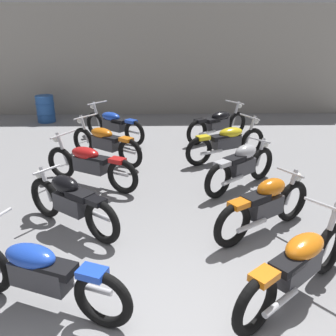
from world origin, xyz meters
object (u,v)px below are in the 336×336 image
motorcycle_left_row_0 (40,273)px  motorcycle_left_row_4 (113,124)px  motorcycle_left_row_2 (90,164)px  motorcycle_right_row_3 (227,141)px  motorcycle_right_row_2 (242,165)px  motorcycle_right_row_1 (265,205)px  motorcycle_right_row_4 (218,123)px  motorcycle_right_row_0 (298,265)px  motorcycle_left_row_3 (105,142)px  oil_drum (46,109)px  motorcycle_left_row_1 (71,201)px

motorcycle_left_row_0 → motorcycle_left_row_4: same height
motorcycle_left_row_2 → motorcycle_right_row_3: size_ratio=0.98×
motorcycle_left_row_4 → motorcycle_right_row_2: bearing=-48.5°
motorcycle_right_row_1 → motorcycle_right_row_4: bearing=89.8°
motorcycle_right_row_0 → motorcycle_right_row_1: motorcycle_right_row_0 is taller
motorcycle_left_row_0 → motorcycle_left_row_3: bearing=89.6°
motorcycle_left_row_0 → motorcycle_right_row_4: size_ratio=1.13×
motorcycle_left_row_0 → oil_drum: motorcycle_left_row_0 is taller
motorcycle_left_row_0 → motorcycle_left_row_4: bearing=89.6°
motorcycle_left_row_4 → motorcycle_right_row_2: 4.21m
motorcycle_left_row_2 → motorcycle_right_row_1: size_ratio=1.15×
motorcycle_left_row_1 → motorcycle_left_row_3: motorcycle_left_row_3 is taller
motorcycle_right_row_2 → oil_drum: bearing=134.8°
motorcycle_left_row_3 → motorcycle_right_row_4: 3.25m
motorcycle_left_row_2 → motorcycle_right_row_2: size_ratio=1.23×
motorcycle_left_row_3 → motorcycle_right_row_3: 2.79m
motorcycle_left_row_1 → motorcycle_right_row_2: 3.23m
motorcycle_right_row_2 → motorcycle_right_row_3: 1.54m
motorcycle_right_row_3 → motorcycle_left_row_3: bearing=179.8°
motorcycle_right_row_3 → motorcycle_left_row_4: bearing=150.0°
motorcycle_right_row_4 → motorcycle_left_row_1: bearing=-122.2°
motorcycle_right_row_4 → motorcycle_left_row_3: bearing=-150.2°
motorcycle_left_row_0 → motorcycle_right_row_4: bearing=65.6°
motorcycle_left_row_2 → motorcycle_right_row_0: same height
motorcycle_left_row_0 → motorcycle_right_row_1: bearing=28.1°
motorcycle_left_row_1 → motorcycle_right_row_1: size_ratio=0.96×
motorcycle_left_row_0 → motorcycle_left_row_2: size_ratio=1.06×
motorcycle_right_row_0 → motorcycle_right_row_1: bearing=89.2°
motorcycle_left_row_0 → motorcycle_right_row_1: 3.22m
motorcycle_left_row_2 → motorcycle_right_row_2: motorcycle_left_row_2 is taller
motorcycle_right_row_1 → motorcycle_right_row_4: 4.79m
motorcycle_left_row_3 → motorcycle_right_row_3: bearing=-0.2°
motorcycle_left_row_3 → motorcycle_right_row_3: (2.79, -0.01, 0.00)m
motorcycle_right_row_3 → motorcycle_left_row_1: bearing=-133.9°
motorcycle_left_row_2 → oil_drum: 5.59m
motorcycle_left_row_1 → motorcycle_left_row_3: bearing=88.3°
motorcycle_left_row_3 → motorcycle_right_row_0: size_ratio=1.02×
motorcycle_left_row_3 → motorcycle_left_row_4: (0.00, 1.60, 0.00)m
motorcycle_right_row_2 → motorcycle_right_row_4: size_ratio=0.87×
motorcycle_right_row_1 → motorcycle_left_row_4: bearing=120.4°
motorcycle_left_row_0 → motorcycle_right_row_3: size_ratio=1.04×
motorcycle_left_row_0 → motorcycle_right_row_2: bearing=47.9°
motorcycle_left_row_4 → motorcycle_right_row_0: 6.79m
motorcycle_left_row_1 → motorcycle_left_row_0: bearing=-88.2°
motorcycle_left_row_2 → motorcycle_left_row_3: size_ratio=1.09×
motorcycle_right_row_0 → motorcycle_right_row_3: (0.00, 4.59, 0.00)m
motorcycle_left_row_3 → motorcycle_right_row_0: same height
motorcycle_left_row_1 → motorcycle_left_row_3: size_ratio=0.91×
motorcycle_left_row_1 → motorcycle_right_row_3: bearing=46.1°
motorcycle_left_row_4 → motorcycle_right_row_3: same height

